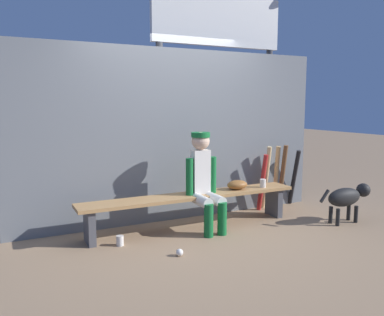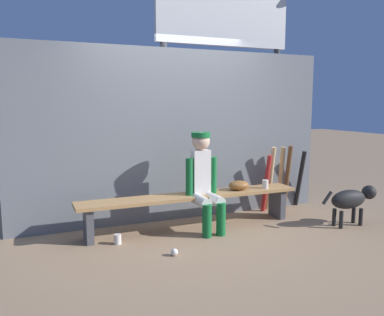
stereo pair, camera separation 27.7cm
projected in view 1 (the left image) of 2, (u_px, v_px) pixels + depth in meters
ground_plane at (192, 228)px, 4.94m from camera, size 30.00×30.00×0.00m
chainlink_fence at (177, 136)px, 5.19m from camera, size 4.29×0.03×2.23m
dugout_bench at (192, 201)px, 4.89m from camera, size 2.81×0.36×0.43m
player_seated at (204, 178)px, 4.81m from camera, size 0.41×0.55×1.19m
baseball_glove at (237, 185)px, 5.16m from camera, size 0.28×0.20×0.12m
bat_aluminum_red at (262, 183)px, 5.68m from camera, size 0.08×0.20×0.82m
bat_wood_natural at (266, 178)px, 5.78m from camera, size 0.08×0.22×0.93m
bat_wood_tan at (276, 177)px, 5.84m from camera, size 0.09×0.17×0.92m
bat_wood_dark at (282, 177)px, 5.83m from camera, size 0.06×0.19×0.94m
bat_aluminum_black at (294, 177)px, 6.02m from camera, size 0.09×0.26×0.85m
baseball at (180, 252)px, 4.02m from camera, size 0.07×0.07×0.07m
cup_on_ground at (120, 241)px, 4.32m from camera, size 0.08×0.08×0.11m
cup_on_bench at (263, 183)px, 5.28m from camera, size 0.08×0.08×0.11m
scoreboard at (222, 45)px, 6.05m from camera, size 2.43×0.27×3.40m
dog at (347, 197)px, 5.13m from camera, size 0.84×0.20×0.49m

